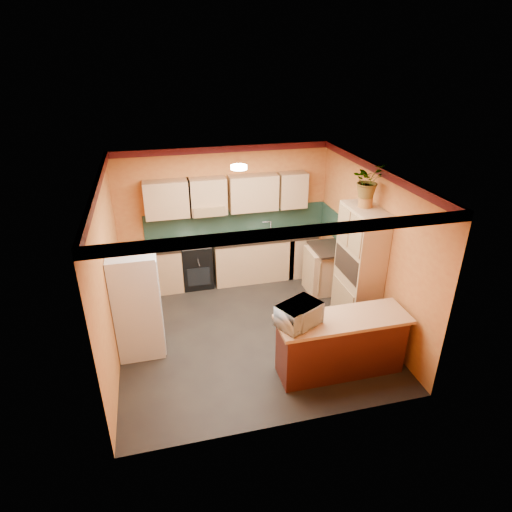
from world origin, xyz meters
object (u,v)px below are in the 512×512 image
at_px(fridge, 137,303).
at_px(pantry, 359,268).
at_px(stove, 197,264).
at_px(breakfast_bar, 340,346).
at_px(microwave, 299,315).
at_px(base_cabinets_back, 227,261).

height_order(fridge, pantry, pantry).
height_order(stove, fridge, fridge).
distance_m(pantry, breakfast_bar, 1.51).
height_order(breakfast_bar, microwave, microwave).
bearing_deg(pantry, microwave, -141.92).
distance_m(fridge, microwave, 2.49).
relative_size(fridge, pantry, 0.81).
xyz_separation_m(fridge, microwave, (2.15, -1.22, 0.24)).
height_order(base_cabinets_back, breakfast_bar, same).
bearing_deg(microwave, pantry, 10.57).
relative_size(stove, fridge, 0.54).
xyz_separation_m(pantry, breakfast_bar, (-0.78, -1.13, -0.61)).
height_order(base_cabinets_back, stove, stove).
bearing_deg(breakfast_bar, stove, 118.95).
distance_m(fridge, breakfast_bar, 3.10).
xyz_separation_m(stove, microwave, (1.05, -3.10, 0.64)).
relative_size(stove, microwave, 1.56).
xyz_separation_m(stove, breakfast_bar, (1.72, -3.10, -0.02)).
distance_m(base_cabinets_back, microwave, 3.20).
relative_size(base_cabinets_back, stove, 4.01).
bearing_deg(fridge, pantry, -1.46).
height_order(pantry, breakfast_bar, pantry).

